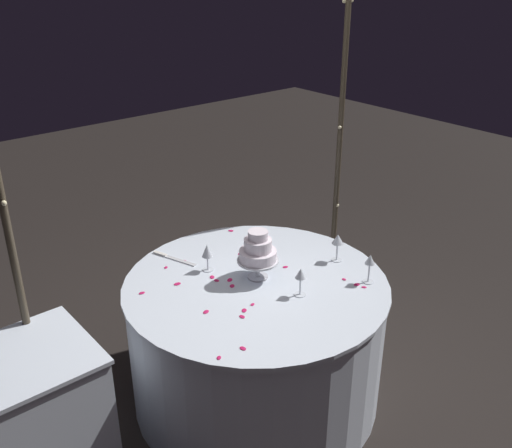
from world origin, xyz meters
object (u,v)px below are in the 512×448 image
(main_table, at_px, (256,340))
(wine_glass_3, at_px, (207,252))
(wine_glass_0, at_px, (301,275))
(wine_glass_1, at_px, (338,241))
(tiered_cake, at_px, (258,251))
(cake_knife, at_px, (172,258))
(side_table, at_px, (40,420))
(wine_glass_2, at_px, (370,262))
(decorative_arch, at_px, (204,102))

(main_table, relative_size, wine_glass_3, 8.93)
(wine_glass_0, distance_m, wine_glass_1, 0.43)
(tiered_cake, bearing_deg, wine_glass_0, -79.24)
(tiered_cake, distance_m, cake_knife, 0.55)
(wine_glass_0, bearing_deg, tiered_cake, 100.76)
(side_table, bearing_deg, main_table, -8.64)
(wine_glass_1, distance_m, wine_glass_2, 0.27)
(wine_glass_2, bearing_deg, wine_glass_3, 131.56)
(wine_glass_3, distance_m, cake_knife, 0.27)
(tiered_cake, bearing_deg, wine_glass_2, -44.56)
(tiered_cake, xyz_separation_m, wine_glass_2, (0.41, -0.41, -0.04))
(decorative_arch, distance_m, wine_glass_2, 1.18)
(wine_glass_0, bearing_deg, wine_glass_1, 17.67)
(tiered_cake, height_order, cake_knife, tiered_cake)
(decorative_arch, xyz_separation_m, wine_glass_2, (0.45, -0.79, -0.76))
(side_table, height_order, tiered_cake, tiered_cake)
(side_table, height_order, wine_glass_2, wine_glass_2)
(decorative_arch, distance_m, wine_glass_0, 1.01)
(wine_glass_0, bearing_deg, main_table, 111.19)
(main_table, bearing_deg, wine_glass_2, -39.51)
(main_table, height_order, wine_glass_0, wine_glass_0)
(wine_glass_2, height_order, cake_knife, wine_glass_2)
(side_table, height_order, wine_glass_1, wine_glass_1)
(side_table, xyz_separation_m, wine_glass_3, (1.03, 0.10, 0.48))
(wine_glass_1, bearing_deg, wine_glass_2, -100.13)
(wine_glass_0, distance_m, cake_knife, 0.81)
(side_table, relative_size, wine_glass_0, 4.86)
(wine_glass_2, bearing_deg, tiered_cake, 135.44)
(wine_glass_0, bearing_deg, wine_glass_3, 112.35)
(wine_glass_0, height_order, wine_glass_2, wine_glass_2)
(main_table, bearing_deg, cake_knife, 111.15)
(main_table, height_order, wine_glass_1, wine_glass_1)
(main_table, xyz_separation_m, tiered_cake, (0.04, 0.03, 0.53))
(tiered_cake, relative_size, wine_glass_2, 1.71)
(decorative_arch, relative_size, side_table, 3.39)
(decorative_arch, distance_m, cake_knife, 0.90)
(side_table, height_order, wine_glass_0, wine_glass_0)
(main_table, xyz_separation_m, wine_glass_1, (0.50, -0.11, 0.49))
(decorative_arch, relative_size, cake_knife, 8.75)
(main_table, height_order, wine_glass_3, wine_glass_3)
(main_table, bearing_deg, side_table, 171.36)
(side_table, xyz_separation_m, cake_knife, (0.95, 0.33, 0.38))
(cake_knife, bearing_deg, tiered_cake, -63.51)
(wine_glass_1, height_order, wine_glass_2, same)
(side_table, bearing_deg, wine_glass_2, -18.94)
(side_table, height_order, cake_knife, cake_knife)
(tiered_cake, distance_m, wine_glass_2, 0.58)
(wine_glass_0, height_order, wine_glass_1, wine_glass_1)
(wine_glass_3, xyz_separation_m, cake_knife, (-0.08, 0.24, -0.11))
(decorative_arch, height_order, wine_glass_1, decorative_arch)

